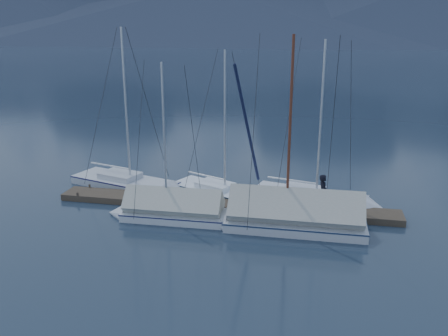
{
  "coord_description": "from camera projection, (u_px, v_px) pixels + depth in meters",
  "views": [
    {
      "loc": [
        4.71,
        -20.81,
        9.27
      ],
      "look_at": [
        0.0,
        2.0,
        2.2
      ],
      "focal_mm": 38.0,
      "sensor_mm": 36.0,
      "label": 1
    }
  ],
  "objects": [
    {
      "name": "sailboat_covered_far",
      "position": [
        165.0,
        211.0,
        23.51
      ],
      "size": [
        6.04,
        2.56,
        8.41
      ],
      "color": "silver",
      "rests_on": "ground"
    },
    {
      "name": "sailboat_open_right",
      "position": [
        325.0,
        201.0,
        25.51
      ],
      "size": [
        7.42,
        3.65,
        9.45
      ],
      "color": "silver",
      "rests_on": "ground"
    },
    {
      "name": "mooring_posts",
      "position": [
        215.0,
        201.0,
        24.97
      ],
      "size": [
        15.12,
        1.52,
        0.35
      ],
      "color": "#382D23",
      "rests_on": "ground"
    },
    {
      "name": "sailboat_covered_near",
      "position": [
        283.0,
        218.0,
        22.4
      ],
      "size": [
        7.63,
        3.28,
        9.88
      ],
      "color": "silver",
      "rests_on": "ground"
    },
    {
      "name": "ground",
      "position": [
        216.0,
        223.0,
        23.1
      ],
      "size": [
        1000.0,
        1000.0,
        0.0
      ],
      "primitive_type": "plane",
      "color": "#152130",
      "rests_on": "ground"
    },
    {
      "name": "sailboat_open_left",
      "position": [
        138.0,
        186.0,
        27.8
      ],
      "size": [
        7.91,
        4.2,
        10.07
      ],
      "color": "silver",
      "rests_on": "ground"
    },
    {
      "name": "dock",
      "position": [
        224.0,
        206.0,
        24.95
      ],
      "size": [
        18.0,
        1.5,
        0.54
      ],
      "color": "#382D23",
      "rests_on": "ground"
    },
    {
      "name": "person",
      "position": [
        323.0,
        193.0,
        23.46
      ],
      "size": [
        0.46,
        0.69,
        1.88
      ],
      "primitive_type": "imported",
      "rotation": [
        0.0,
        0.0,
        1.59
      ],
      "color": "black",
      "rests_on": "dock"
    },
    {
      "name": "sailboat_open_mid",
      "position": [
        232.0,
        196.0,
        26.28
      ],
      "size": [
        6.87,
        4.44,
        8.84
      ],
      "color": "white",
      "rests_on": "ground"
    }
  ]
}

